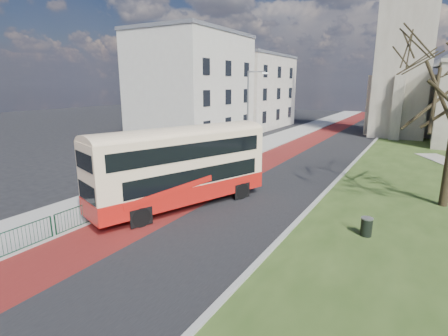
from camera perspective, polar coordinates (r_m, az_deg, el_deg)
The scene contains 12 objects.
ground at distance 19.18m, azimuth -8.01°, elevation -7.55°, with size 160.00×160.00×0.00m, color black.
road_carriageway at distance 36.04m, azimuth 13.81°, elevation 2.19°, with size 9.00×120.00×0.01m, color black.
bus_lane at distance 36.85m, azimuth 9.78°, elevation 2.64°, with size 3.40×120.00×0.01m, color #591414.
pavement_west at distance 38.28m, azimuth 4.43°, elevation 3.28°, with size 4.00×120.00×0.12m, color gray.
kerb_west at distance 37.48m, azimuth 7.20°, elevation 3.00°, with size 0.25×120.00×0.13m, color #999993.
kerb_east at distance 37.03m, azimuth 21.53°, elevation 2.02°, with size 0.25×80.00×0.13m, color #999993.
pedestrian_railing at distance 23.74m, azimuth -7.80°, elevation -1.99°, with size 0.07×24.00×1.12m.
street_block_near at distance 43.94m, azimuth -5.17°, elevation 13.05°, with size 10.30×14.30×13.00m.
street_block_far at distance 57.80m, azimuth 4.16°, elevation 12.43°, with size 10.30×16.30×11.50m.
streetlamp at distance 35.66m, azimuth 4.12°, elevation 9.87°, with size 2.13×0.18×8.00m.
bus at distance 19.62m, azimuth -6.99°, elevation 0.64°, with size 5.91×10.73×4.40m.
litter_bin at distance 17.53m, azimuth 22.23°, elevation -8.86°, with size 0.65×0.65×0.88m.
Camera 1 is at (11.11, -14.05, 6.87)m, focal length 28.00 mm.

